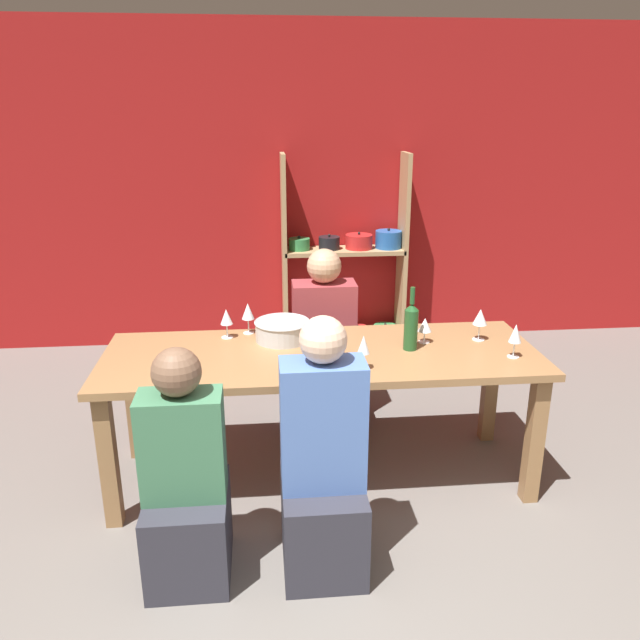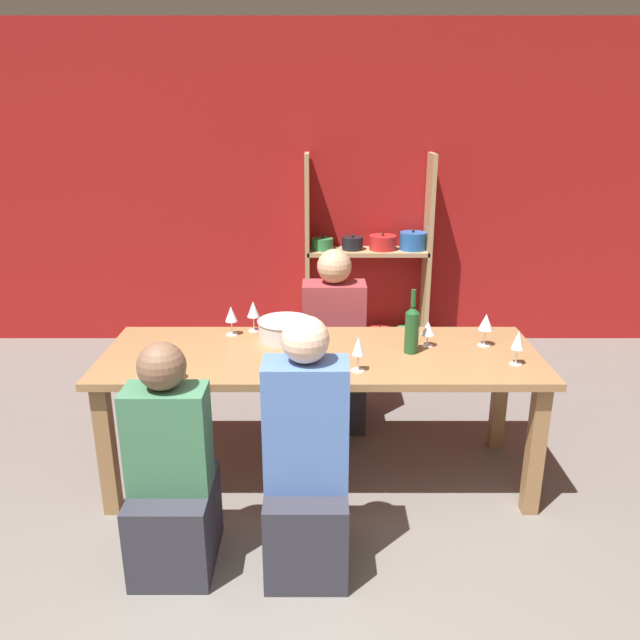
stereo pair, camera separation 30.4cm
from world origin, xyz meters
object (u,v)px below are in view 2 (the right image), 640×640
at_px(dining_table, 320,368).
at_px(wine_glass_red_a, 517,341).
at_px(wine_glass_red_b, 230,315).
at_px(person_near_b, 171,486).
at_px(wine_glass_white_a, 427,329).
at_px(person_far_a, 333,359).
at_px(wine_glass_red_c, 485,323).
at_px(shelf_unit, 369,277).
at_px(person_near_a, 305,478).
at_px(wine_glass_white_b, 172,359).
at_px(mixing_bowl, 284,329).
at_px(wine_bottle_green, 411,328).
at_px(wine_glass_red_d, 252,310).
at_px(wine_glass_empty_a, 357,347).

distance_m(dining_table, wine_glass_red_a, 1.04).
height_order(wine_glass_red_b, person_near_b, person_near_b).
bearing_deg(wine_glass_white_a, person_far_a, 129.36).
bearing_deg(person_near_b, wine_glass_white_a, 32.77).
height_order(wine_glass_red_a, person_far_a, person_far_a).
relative_size(wine_glass_white_a, wine_glass_red_c, 0.78).
xyz_separation_m(shelf_unit, person_near_a, (-0.49, -2.82, -0.18)).
distance_m(dining_table, person_near_a, 0.76).
height_order(wine_glass_white_b, person_near_a, person_near_a).
relative_size(mixing_bowl, wine_glass_white_a, 2.22).
relative_size(wine_glass_white_a, wine_glass_white_b, 0.93).
height_order(shelf_unit, dining_table, shelf_unit).
height_order(wine_bottle_green, wine_glass_red_d, wine_bottle_green).
relative_size(wine_glass_white_a, wine_glass_red_b, 0.83).
xyz_separation_m(shelf_unit, wine_glass_red_d, (-0.82, -1.76, 0.26)).
xyz_separation_m(wine_glass_red_b, person_near_b, (-0.15, -0.99, -0.48)).
height_order(wine_bottle_green, wine_glass_white_b, wine_bottle_green).
bearing_deg(wine_glass_red_b, person_near_b, -98.83).
bearing_deg(person_near_a, wine_glass_empty_a, 62.04).
relative_size(wine_bottle_green, wine_glass_red_b, 2.05).
xyz_separation_m(mixing_bowl, wine_glass_red_c, (1.11, -0.11, 0.07)).
relative_size(wine_bottle_green, wine_glass_white_b, 2.28).
xyz_separation_m(wine_bottle_green, person_near_b, (-1.15, -0.71, -0.50)).
xyz_separation_m(wine_bottle_green, wine_glass_red_a, (0.52, -0.16, -0.01)).
xyz_separation_m(wine_glass_white_b, person_far_a, (0.80, 1.06, -0.44)).
bearing_deg(mixing_bowl, dining_table, -46.41).
relative_size(wine_bottle_green, wine_glass_empty_a, 1.95).
distance_m(shelf_unit, wine_glass_white_a, 2.02).
distance_m(dining_table, wine_bottle_green, 0.54).
xyz_separation_m(wine_bottle_green, wine_glass_empty_a, (-0.30, -0.25, -0.01)).
distance_m(wine_glass_white_b, wine_glass_red_d, 0.76).
distance_m(wine_glass_empty_a, wine_glass_red_c, 0.80).
height_order(wine_glass_red_c, wine_glass_red_d, same).
xyz_separation_m(shelf_unit, wine_glass_empty_a, (-0.24, -2.35, 0.26)).
bearing_deg(wine_glass_red_d, person_near_b, -104.63).
distance_m(dining_table, person_far_a, 0.75).
distance_m(shelf_unit, wine_bottle_green, 2.12).
height_order(wine_glass_red_a, wine_glass_red_b, wine_glass_red_a).
bearing_deg(shelf_unit, person_far_a, -103.87).
bearing_deg(person_far_a, person_near_a, 83.95).
relative_size(wine_glass_red_a, wine_glass_red_b, 1.07).
bearing_deg(wine_glass_red_c, wine_glass_white_b, -164.39).
xyz_separation_m(wine_glass_white_a, wine_glass_empty_a, (-0.40, -0.35, 0.03)).
xyz_separation_m(shelf_unit, person_far_a, (-0.34, -1.39, -0.20)).
height_order(dining_table, wine_glass_white_a, wine_glass_white_a).
bearing_deg(wine_glass_red_b, shelf_unit, 62.59).
xyz_separation_m(wine_glass_white_b, wine_glass_red_d, (0.32, 0.69, 0.02)).
height_order(shelf_unit, mixing_bowl, shelf_unit).
bearing_deg(wine_glass_red_b, wine_glass_red_d, 27.39).
xyz_separation_m(dining_table, wine_glass_red_d, (-0.40, 0.34, 0.22)).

